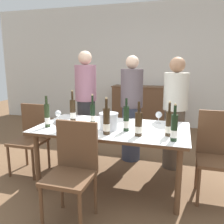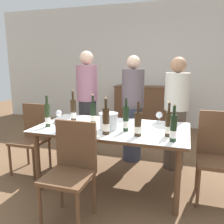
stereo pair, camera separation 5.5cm
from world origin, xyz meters
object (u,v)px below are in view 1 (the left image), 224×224
object	(u,v)px
dining_table	(112,132)
ice_bucket	(109,121)
wine_glass_2	(57,124)
wine_bottle_5	(73,111)
chair_left_end	(32,134)
wine_bottle_3	(126,119)
person_host	(86,104)
wine_glass_0	(58,114)
wine_glass_1	(159,115)
person_guest_right	(175,114)
wine_bottle_0	(174,128)
wine_bottle_4	(93,114)
sideboard_cabinet	(144,107)
person_guest_left	(131,109)
wine_bottle_2	(139,125)
chair_right_end	(217,150)
wine_bottle_1	(47,116)
chair_near_front	(73,165)
wine_bottle_6	(106,122)
wine_bottle_7	(169,124)

from	to	relation	value
dining_table	ice_bucket	bearing A→B (deg)	-93.17
wine_glass_2	wine_bottle_5	bearing A→B (deg)	96.98
chair_left_end	wine_bottle_3	bearing A→B (deg)	-8.48
person_host	dining_table	bearing A→B (deg)	-50.93
wine_bottle_5	wine_glass_0	distance (m)	0.19
wine_glass_1	person_guest_right	world-z (taller)	person_guest_right
wine_bottle_0	wine_bottle_4	size ratio (longest dim) A/B	1.00
person_guest_right	sideboard_cabinet	bearing A→B (deg)	110.35
wine_bottle_3	person_guest_left	distance (m)	0.97
wine_bottle_0	wine_bottle_2	world-z (taller)	wine_bottle_0
sideboard_cabinet	wine_glass_2	world-z (taller)	sideboard_cabinet
sideboard_cabinet	person_guest_right	xyz separation A→B (m)	(0.75, -2.02, 0.30)
wine_glass_1	chair_right_end	size ratio (longest dim) A/B	0.16
ice_bucket	wine_bottle_4	xyz separation A→B (m)	(-0.27, 0.21, 0.02)
wine_bottle_1	chair_near_front	bearing A→B (deg)	-41.50
chair_near_front	wine_bottle_1	bearing A→B (deg)	138.50
wine_bottle_0	wine_bottle_3	world-z (taller)	same
wine_bottle_4	chair_right_end	distance (m)	1.49
wine_bottle_3	person_guest_right	distance (m)	0.99
ice_bucket	wine_bottle_6	world-z (taller)	wine_bottle_6
wine_bottle_1	wine_glass_2	size ratio (longest dim) A/B	2.50
wine_bottle_3	wine_glass_2	world-z (taller)	wine_bottle_3
chair_right_end	wine_bottle_1	bearing A→B (deg)	-170.92
wine_bottle_2	wine_bottle_7	distance (m)	0.31
wine_bottle_2	chair_near_front	bearing A→B (deg)	-139.71
dining_table	wine_bottle_1	size ratio (longest dim) A/B	4.78
sideboard_cabinet	wine_bottle_1	world-z (taller)	wine_bottle_1
wine_bottle_4	chair_right_end	size ratio (longest dim) A/B	0.38
wine_bottle_4	person_guest_right	xyz separation A→B (m)	(0.97, 0.65, -0.08)
sideboard_cabinet	person_host	xyz separation A→B (m)	(-0.62, -1.92, 0.35)
wine_bottle_1	chair_right_end	world-z (taller)	wine_bottle_1
wine_bottle_6	wine_glass_1	size ratio (longest dim) A/B	2.59
wine_glass_1	wine_glass_0	bearing A→B (deg)	-166.22
sideboard_cabinet	chair_right_end	size ratio (longest dim) A/B	1.49
chair_left_end	wine_glass_2	bearing A→B (deg)	-35.31
wine_glass_1	sideboard_cabinet	bearing A→B (deg)	103.12
wine_bottle_0	chair_right_end	size ratio (longest dim) A/B	0.38
ice_bucket	wine_bottle_3	distance (m)	0.21
wine_bottle_2	chair_left_end	bearing A→B (deg)	167.53
chair_left_end	wine_bottle_2	bearing A→B (deg)	-12.47
dining_table	wine_glass_1	bearing A→B (deg)	32.20
wine_bottle_7	wine_glass_0	xyz separation A→B (m)	(-1.38, 0.19, -0.01)
wine_bottle_4	chair_right_end	bearing A→B (deg)	-0.03
wine_glass_0	wine_bottle_2	bearing A→B (deg)	-14.17
wine_bottle_0	chair_right_end	world-z (taller)	wine_bottle_0
dining_table	wine_bottle_7	size ratio (longest dim) A/B	4.86
wine_bottle_6	person_guest_right	bearing A→B (deg)	57.34
wine_bottle_3	ice_bucket	bearing A→B (deg)	179.02
wine_bottle_0	wine_bottle_4	world-z (taller)	same
ice_bucket	chair_right_end	xyz separation A→B (m)	(1.18, 0.20, -0.30)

